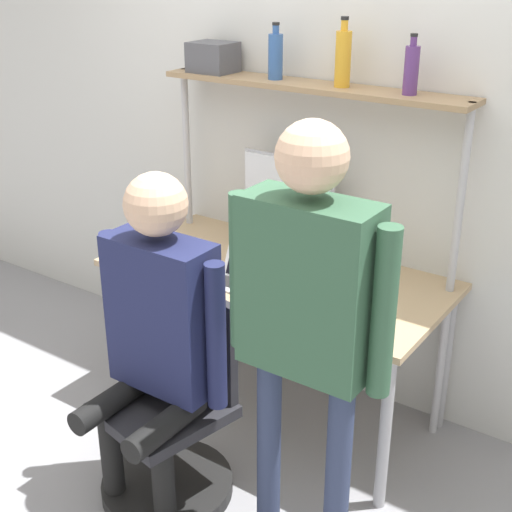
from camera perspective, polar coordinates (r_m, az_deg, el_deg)
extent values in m
plane|color=gray|center=(3.44, -2.41, -15.20)|extent=(12.00, 12.00, 0.00)
cube|color=silver|center=(3.48, 5.56, 10.06)|extent=(8.00, 0.06, 2.70)
cube|color=tan|center=(3.33, 1.60, -1.46)|extent=(1.60, 0.78, 0.03)
cylinder|color=#A5A5AA|center=(3.71, -11.01, -5.79)|extent=(0.05, 0.05, 0.73)
cylinder|color=#A5A5AA|center=(2.98, 10.27, -13.77)|extent=(0.05, 0.05, 0.73)
cylinder|color=#A5A5AA|center=(4.13, -4.57, -2.19)|extent=(0.05, 0.05, 0.73)
cylinder|color=#A5A5AA|center=(3.50, 14.91, -8.11)|extent=(0.05, 0.05, 0.73)
cube|color=#997A56|center=(3.30, 4.38, 13.39)|extent=(1.52, 0.22, 0.02)
cylinder|color=#B2B2B7|center=(3.92, -5.34, 3.14)|extent=(0.04, 0.04, 1.59)
cylinder|color=#B2B2B7|center=(3.25, 15.29, -2.12)|extent=(0.04, 0.04, 1.59)
cylinder|color=#B7B7BC|center=(3.58, 2.45, 0.68)|extent=(0.18, 0.18, 0.01)
cylinder|color=#B7B7BC|center=(3.56, 2.46, 1.39)|extent=(0.06, 0.06, 0.08)
cube|color=#B7B7BC|center=(3.48, 2.59, 4.90)|extent=(0.51, 0.01, 0.40)
cube|color=silver|center=(3.48, 2.52, 4.87)|extent=(0.48, 0.02, 0.37)
cube|color=silver|center=(3.18, -0.81, -2.31)|extent=(0.30, 0.22, 0.01)
cube|color=black|center=(3.17, -0.98, -2.32)|extent=(0.25, 0.12, 0.00)
cube|color=silver|center=(3.19, -0.13, -0.19)|extent=(0.30, 0.09, 0.20)
cube|color=black|center=(3.19, -0.19, -0.26)|extent=(0.26, 0.08, 0.18)
cube|color=silver|center=(3.09, 3.47, -3.20)|extent=(0.07, 0.15, 0.01)
cube|color=black|center=(3.09, 3.47, -3.11)|extent=(0.06, 0.13, 0.00)
cylinder|color=black|center=(3.23, -7.09, -17.70)|extent=(0.56, 0.56, 0.06)
cylinder|color=#4C4C51|center=(3.11, -7.27, -14.99)|extent=(0.06, 0.06, 0.33)
cube|color=#26262B|center=(3.00, -7.46, -12.13)|extent=(0.55, 0.55, 0.05)
cube|color=#26262B|center=(2.97, -4.43, -6.63)|extent=(0.41, 0.13, 0.45)
cylinder|color=black|center=(3.10, -11.45, -15.58)|extent=(0.09, 0.09, 0.44)
cylinder|color=black|center=(2.94, -7.39, -17.73)|extent=(0.09, 0.09, 0.44)
cylinder|color=black|center=(2.96, -11.45, -11.29)|extent=(0.10, 0.38, 0.10)
cylinder|color=black|center=(2.79, -7.26, -13.31)|extent=(0.10, 0.38, 0.10)
cube|color=#1E234C|center=(2.79, -7.50, -4.67)|extent=(0.43, 0.20, 0.63)
cylinder|color=#1E234C|center=(2.96, -11.29, -3.51)|extent=(0.08, 0.08, 0.59)
cylinder|color=#1E234C|center=(2.65, -3.21, -6.50)|extent=(0.08, 0.08, 0.59)
sphere|color=#D8AD8C|center=(2.61, -8.02, 4.12)|extent=(0.24, 0.24, 0.24)
cylinder|color=#2D3856|center=(2.76, 1.03, -15.33)|extent=(0.09, 0.09, 0.84)
cylinder|color=#2D3856|center=(2.65, 6.53, -17.48)|extent=(0.09, 0.09, 0.84)
cube|color=#33593F|center=(2.30, 4.17, -2.51)|extent=(0.45, 0.20, 0.60)
cylinder|color=#33593F|center=(2.44, -1.25, -1.27)|extent=(0.08, 0.08, 0.57)
cylinder|color=#33593F|center=(2.20, 10.18, -4.56)|extent=(0.08, 0.08, 0.57)
sphere|color=#D8AD8C|center=(2.15, 4.51, 7.92)|extent=(0.23, 0.23, 0.23)
cylinder|color=#335999|center=(3.38, 1.57, 15.64)|extent=(0.07, 0.07, 0.20)
cylinder|color=#335999|center=(3.37, 1.60, 17.66)|extent=(0.03, 0.03, 0.04)
cylinder|color=black|center=(3.37, 1.60, 18.09)|extent=(0.03, 0.03, 0.01)
cylinder|color=#593372|center=(3.08, 12.31, 14.28)|extent=(0.06, 0.06, 0.20)
cylinder|color=#593372|center=(3.06, 12.50, 16.42)|extent=(0.03, 0.03, 0.04)
cylinder|color=black|center=(3.06, 12.54, 16.88)|extent=(0.03, 0.03, 0.01)
cylinder|color=gold|center=(3.21, 6.97, 15.35)|extent=(0.07, 0.07, 0.24)
cylinder|color=gold|center=(3.19, 7.10, 17.83)|extent=(0.03, 0.03, 0.04)
cylinder|color=black|center=(3.19, 7.13, 18.36)|extent=(0.03, 0.03, 0.01)
cube|color=#4C4C51|center=(3.60, -3.45, 15.59)|extent=(0.21, 0.18, 0.14)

